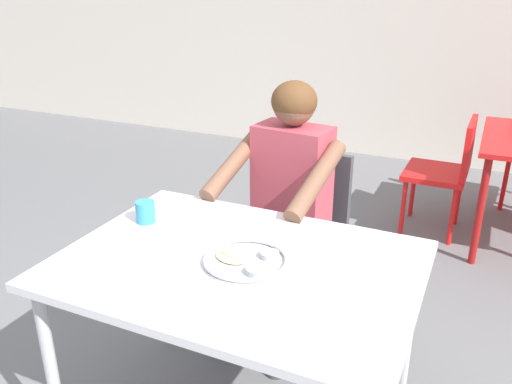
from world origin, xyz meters
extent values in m
cube|color=silver|center=(0.08, 0.08, 0.73)|extent=(1.19, 0.86, 0.03)
cylinder|color=#B2B2B7|center=(-0.46, -0.29, 0.36)|extent=(0.04, 0.04, 0.72)
cylinder|color=#B2B2B7|center=(-0.46, 0.45, 0.36)|extent=(0.04, 0.04, 0.72)
cylinder|color=#B2B2B7|center=(0.61, 0.45, 0.36)|extent=(0.04, 0.04, 0.72)
cylinder|color=#B7BABF|center=(0.11, 0.07, 0.75)|extent=(0.29, 0.29, 0.01)
torus|color=#B7BABF|center=(0.11, 0.07, 0.76)|extent=(0.29, 0.29, 0.01)
cylinder|color=#B2B5BA|center=(0.17, 0.02, 0.76)|extent=(0.06, 0.06, 0.02)
cylinder|color=#C65119|center=(0.17, 0.02, 0.77)|extent=(0.05, 0.05, 0.01)
cylinder|color=#B2B5BA|center=(0.17, 0.13, 0.76)|extent=(0.06, 0.06, 0.02)
cylinder|color=#9E4714|center=(0.17, 0.13, 0.77)|extent=(0.05, 0.05, 0.01)
ellipsoid|color=#E5C689|center=(0.06, 0.07, 0.76)|extent=(0.14, 0.12, 0.01)
ellipsoid|color=#DCC285|center=(0.06, 0.09, 0.77)|extent=(0.09, 0.06, 0.01)
cylinder|color=#338CBF|center=(-0.39, 0.20, 0.79)|extent=(0.08, 0.08, 0.09)
cylinder|color=#593319|center=(-0.39, 0.20, 0.82)|extent=(0.06, 0.06, 0.02)
cube|color=#3F3F44|center=(-0.02, 0.89, 0.43)|extent=(0.48, 0.44, 0.04)
cube|color=#3F3F44|center=(0.00, 1.07, 0.64)|extent=(0.41, 0.08, 0.40)
cylinder|color=#3F3F44|center=(0.14, 0.71, 0.20)|extent=(0.03, 0.03, 0.41)
cylinder|color=#3F3F44|center=(-0.22, 0.76, 0.20)|extent=(0.03, 0.03, 0.41)
cylinder|color=#3F3F44|center=(0.17, 1.03, 0.20)|extent=(0.03, 0.03, 0.41)
cylinder|color=#3F3F44|center=(-0.18, 1.07, 0.20)|extent=(0.03, 0.03, 0.41)
cylinder|color=#3D3D3D|center=(0.08, 0.43, 0.22)|extent=(0.10, 0.10, 0.44)
cylinder|color=#3D3D3D|center=(0.10, 0.63, 0.48)|extent=(0.17, 0.41, 0.12)
cylinder|color=#3D3D3D|center=(-0.22, 0.46, 0.22)|extent=(0.10, 0.10, 0.44)
cylinder|color=#3D3D3D|center=(-0.20, 0.66, 0.48)|extent=(0.17, 0.41, 0.12)
cube|color=#B23F4C|center=(-0.02, 0.84, 0.75)|extent=(0.36, 0.24, 0.53)
cylinder|color=brown|center=(0.16, 0.64, 0.86)|extent=(0.13, 0.46, 0.25)
cylinder|color=brown|center=(-0.25, 0.69, 0.86)|extent=(0.13, 0.46, 0.25)
sphere|color=brown|center=(-0.02, 0.84, 1.12)|extent=(0.19, 0.19, 0.19)
ellipsoid|color=brown|center=(-0.02, 0.84, 1.13)|extent=(0.21, 0.20, 0.18)
cylinder|color=#A31414|center=(0.80, 1.83, 0.35)|extent=(0.04, 0.04, 0.69)
cylinder|color=#A31414|center=(0.80, 2.66, 0.35)|extent=(0.04, 0.04, 0.69)
cube|color=red|center=(0.49, 2.21, 0.42)|extent=(0.40, 0.45, 0.04)
cube|color=red|center=(0.68, 2.21, 0.62)|extent=(0.04, 0.42, 0.36)
cylinder|color=red|center=(0.33, 2.04, 0.20)|extent=(0.03, 0.03, 0.40)
cylinder|color=red|center=(0.34, 2.40, 0.20)|extent=(0.03, 0.03, 0.40)
cylinder|color=red|center=(0.65, 2.03, 0.20)|extent=(0.03, 0.03, 0.40)
cylinder|color=red|center=(0.66, 2.39, 0.20)|extent=(0.03, 0.03, 0.40)
cylinder|color=red|center=(0.96, 3.11, 0.20)|extent=(0.03, 0.03, 0.40)
cylinder|color=red|center=(0.95, 2.78, 0.20)|extent=(0.03, 0.03, 0.40)
camera|label=1|loc=(0.78, -1.31, 1.63)|focal=36.81mm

